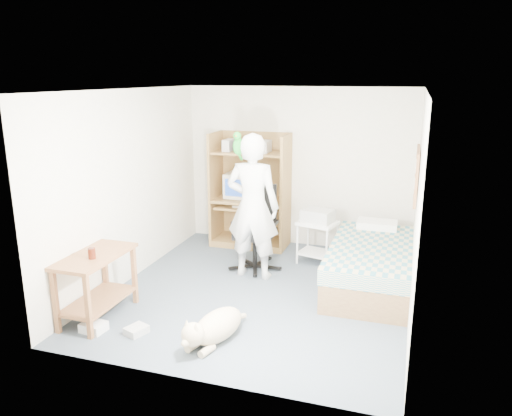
# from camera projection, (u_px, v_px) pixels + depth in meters

# --- Properties ---
(floor) EXTENTS (4.00, 4.00, 0.00)m
(floor) POSITION_uv_depth(u_px,v_px,m) (261.00, 292.00, 6.33)
(floor) COLOR #44515D
(floor) RESTS_ON ground
(wall_back) EXTENTS (3.60, 0.02, 2.50)m
(wall_back) POSITION_uv_depth(u_px,v_px,m) (298.00, 168.00, 7.85)
(wall_back) COLOR silver
(wall_back) RESTS_ON floor
(wall_right) EXTENTS (0.02, 4.00, 2.50)m
(wall_right) POSITION_uv_depth(u_px,v_px,m) (417.00, 208.00, 5.48)
(wall_right) COLOR silver
(wall_right) RESTS_ON floor
(wall_left) EXTENTS (0.02, 4.00, 2.50)m
(wall_left) POSITION_uv_depth(u_px,v_px,m) (130.00, 186.00, 6.54)
(wall_left) COLOR silver
(wall_left) RESTS_ON floor
(ceiling) EXTENTS (3.60, 4.00, 0.02)m
(ceiling) POSITION_uv_depth(u_px,v_px,m) (261.00, 90.00, 5.69)
(ceiling) COLOR white
(ceiling) RESTS_ON wall_back
(computer_hutch) EXTENTS (1.20, 0.63, 1.80)m
(computer_hutch) POSITION_uv_depth(u_px,v_px,m) (251.00, 195.00, 7.92)
(computer_hutch) COLOR brown
(computer_hutch) RESTS_ON floor
(bed) EXTENTS (1.02, 2.02, 0.66)m
(bed) POSITION_uv_depth(u_px,v_px,m) (371.00, 265.00, 6.44)
(bed) COLOR brown
(bed) RESTS_ON floor
(side_desk) EXTENTS (0.50, 1.00, 0.75)m
(side_desk) POSITION_uv_depth(u_px,v_px,m) (96.00, 276.00, 5.55)
(side_desk) COLOR brown
(side_desk) RESTS_ON floor
(corkboard) EXTENTS (0.04, 0.94, 0.66)m
(corkboard) POSITION_uv_depth(u_px,v_px,m) (417.00, 175.00, 6.27)
(corkboard) COLOR olive
(corkboard) RESTS_ON wall_right
(office_chair) EXTENTS (0.66, 0.66, 1.18)m
(office_chair) POSITION_uv_depth(u_px,v_px,m) (256.00, 239.00, 7.05)
(office_chair) COLOR black
(office_chair) RESTS_ON floor
(person) EXTENTS (0.71, 0.47, 1.95)m
(person) POSITION_uv_depth(u_px,v_px,m) (253.00, 207.00, 6.60)
(person) COLOR white
(person) RESTS_ON floor
(parrot) EXTENTS (0.14, 0.25, 0.40)m
(parrot) POSITION_uv_depth(u_px,v_px,m) (238.00, 145.00, 6.46)
(parrot) COLOR #138417
(parrot) RESTS_ON person
(dog) EXTENTS (0.51, 1.01, 0.39)m
(dog) POSITION_uv_depth(u_px,v_px,m) (214.00, 327.00, 5.10)
(dog) COLOR tan
(dog) RESTS_ON floor
(printer_cart) EXTENTS (0.61, 0.53, 0.63)m
(printer_cart) POSITION_uv_depth(u_px,v_px,m) (317.00, 236.00, 7.20)
(printer_cart) COLOR white
(printer_cart) RESTS_ON floor
(printer) EXTENTS (0.49, 0.41, 0.18)m
(printer) POSITION_uv_depth(u_px,v_px,m) (318.00, 216.00, 7.12)
(printer) COLOR #AEAEA9
(printer) RESTS_ON printer_cart
(crt_monitor) EXTENTS (0.42, 0.44, 0.39)m
(crt_monitor) POSITION_uv_depth(u_px,v_px,m) (240.00, 185.00, 7.95)
(crt_monitor) COLOR beige
(crt_monitor) RESTS_ON computer_hutch
(keyboard) EXTENTS (0.46, 0.19, 0.03)m
(keyboard) POSITION_uv_depth(u_px,v_px,m) (247.00, 206.00, 7.82)
(keyboard) COLOR beige
(keyboard) RESTS_ON computer_hutch
(pencil_cup) EXTENTS (0.08, 0.08, 0.12)m
(pencil_cup) POSITION_uv_depth(u_px,v_px,m) (272.00, 198.00, 7.73)
(pencil_cup) COLOR gold
(pencil_cup) RESTS_ON computer_hutch
(drink_glass) EXTENTS (0.08, 0.08, 0.12)m
(drink_glass) POSITION_uv_depth(u_px,v_px,m) (92.00, 253.00, 5.35)
(drink_glass) COLOR #42150A
(drink_glass) RESTS_ON side_desk
(floor_box_a) EXTENTS (0.27, 0.22, 0.10)m
(floor_box_a) POSITION_uv_depth(u_px,v_px,m) (94.00, 327.00, 5.34)
(floor_box_a) COLOR white
(floor_box_a) RESTS_ON floor
(floor_box_b) EXTENTS (0.25, 0.27, 0.08)m
(floor_box_b) POSITION_uv_depth(u_px,v_px,m) (136.00, 330.00, 5.29)
(floor_box_b) COLOR #B6B6B1
(floor_box_b) RESTS_ON floor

